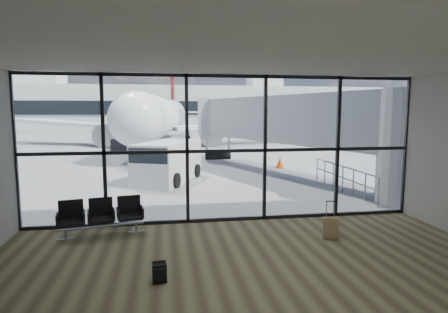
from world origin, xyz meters
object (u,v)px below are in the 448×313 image
object	(u,v)px
belt_loader	(124,143)
airliner	(162,117)
service_van	(167,161)
suitcase	(330,228)
backpack	(160,273)
seating_row	(101,215)

from	to	relation	value
belt_loader	airliner	bearing A→B (deg)	69.62
service_van	airliner	bearing A→B (deg)	114.19
suitcase	airliner	distance (m)	31.15
belt_loader	backpack	bearing A→B (deg)	-73.92
backpack	airliner	distance (m)	32.69
service_van	belt_loader	xyz separation A→B (m)	(-3.62, 15.66, -0.38)
suitcase	service_van	size ratio (longest dim) A/B	0.21
seating_row	airliner	world-z (taller)	airliner
seating_row	suitcase	size ratio (longest dim) A/B	2.21
seating_row	backpack	xyz separation A→B (m)	(1.62, -3.27, -0.35)
backpack	airliner	bearing A→B (deg)	86.20
airliner	service_van	size ratio (longest dim) A/B	7.45
seating_row	service_van	bearing A→B (deg)	65.56
seating_row	service_van	xyz separation A→B (m)	(1.89, 7.66, 0.43)
suitcase	belt_loader	world-z (taller)	belt_loader
airliner	belt_loader	size ratio (longest dim) A/B	8.75
airliner	belt_loader	xyz separation A→B (m)	(-3.36, -6.00, -2.22)
backpack	airliner	xyz separation A→B (m)	(0.01, 32.59, 2.63)
backpack	service_van	bearing A→B (deg)	84.82
seating_row	airliner	size ratio (longest dim) A/B	0.06
seating_row	airliner	xyz separation A→B (m)	(1.63, 29.32, 2.27)
backpack	belt_loader	xyz separation A→B (m)	(-3.35, 26.59, 0.41)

